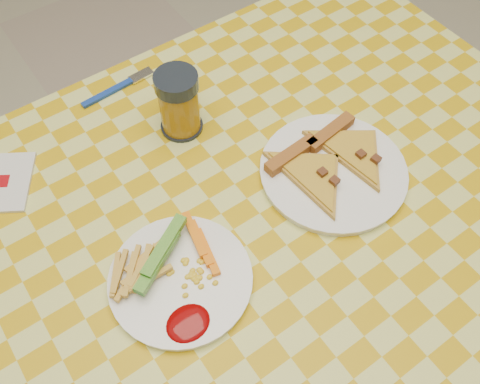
# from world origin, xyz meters

# --- Properties ---
(ground) EXTENTS (8.00, 8.00, 0.00)m
(ground) POSITION_xyz_m (0.00, 0.00, 0.00)
(ground) COLOR beige
(ground) RESTS_ON ground
(table) EXTENTS (1.28, 0.88, 0.76)m
(table) POSITION_xyz_m (0.00, 0.00, 0.68)
(table) COLOR silver
(table) RESTS_ON ground
(plate_left) EXTENTS (0.23, 0.23, 0.01)m
(plate_left) POSITION_xyz_m (-0.11, -0.03, 0.76)
(plate_left) COLOR white
(plate_left) RESTS_ON table
(plate_right) EXTENTS (0.29, 0.29, 0.01)m
(plate_right) POSITION_xyz_m (0.20, -0.01, 0.76)
(plate_right) COLOR white
(plate_right) RESTS_ON table
(fries_veggies) EXTENTS (0.19, 0.18, 0.04)m
(fries_veggies) POSITION_xyz_m (-0.12, -0.01, 0.78)
(fries_veggies) COLOR gold
(fries_veggies) RESTS_ON plate_left
(pizza_slices) EXTENTS (0.23, 0.21, 0.02)m
(pizza_slices) POSITION_xyz_m (0.20, 0.01, 0.78)
(pizza_slices) COLOR #B38F37
(pizza_slices) RESTS_ON plate_right
(drink_glass) EXTENTS (0.08, 0.08, 0.12)m
(drink_glass) POSITION_xyz_m (0.05, 0.23, 0.82)
(drink_glass) COLOR black
(drink_glass) RESTS_ON table
(fork) EXTENTS (0.15, 0.03, 0.01)m
(fork) POSITION_xyz_m (-0.00, 0.38, 0.76)
(fork) COLOR navy
(fork) RESTS_ON table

